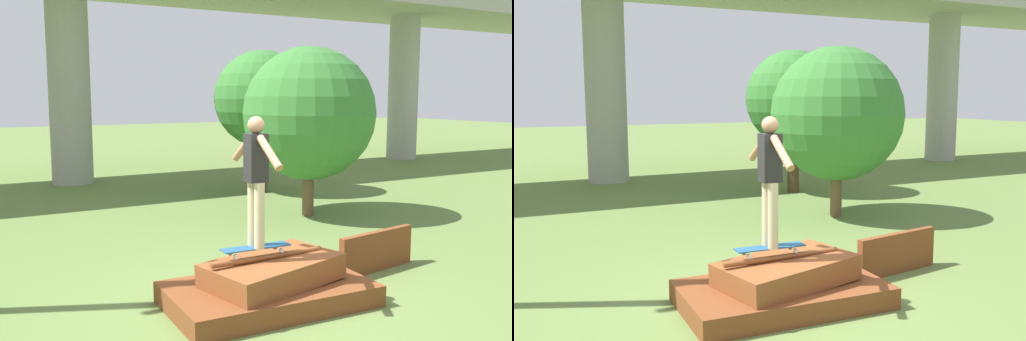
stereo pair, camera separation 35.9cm
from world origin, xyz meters
TOP-DOWN VIEW (x-y plane):
  - ground_plane at (0.00, 0.00)m, footprint 80.00×80.00m
  - scrap_pile at (0.02, -0.00)m, footprint 2.39×1.47m
  - scrap_plank_loose at (1.96, 0.36)m, footprint 1.39×0.30m
  - skateboard at (-0.12, 0.07)m, footprint 0.84×0.23m
  - skater at (-0.12, 0.07)m, footprint 0.23×1.15m
  - tree_behind_left at (3.20, 3.82)m, footprint 2.62×2.62m
  - tree_behind_right at (3.79, 6.68)m, footprint 2.36×2.36m

SIDE VIEW (x-z plane):
  - ground_plane at x=0.00m, z-range 0.00..0.00m
  - scrap_pile at x=0.02m, z-range -0.08..0.52m
  - scrap_plank_loose at x=1.96m, z-range 0.00..0.56m
  - skateboard at x=-0.12m, z-range 0.63..0.72m
  - skater at x=-0.12m, z-range 0.80..2.29m
  - tree_behind_left at x=3.20m, z-range 0.36..3.72m
  - tree_behind_right at x=3.79m, z-range 0.56..4.05m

